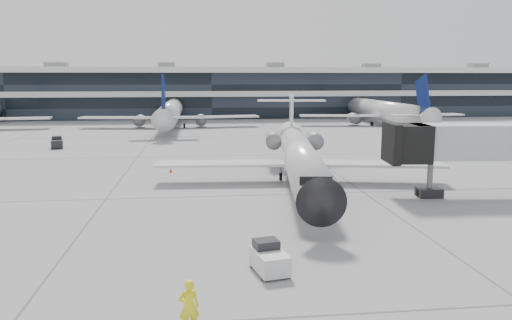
{
  "coord_description": "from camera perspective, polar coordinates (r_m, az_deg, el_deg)",
  "views": [
    {
      "loc": [
        -2.97,
        -37.51,
        9.06
      ],
      "look_at": [
        1.5,
        1.04,
        2.6
      ],
      "focal_mm": 35.0,
      "sensor_mm": 36.0,
      "label": 1
    }
  ],
  "objects": [
    {
      "name": "ramp_worker",
      "position": [
        18.57,
        -7.67,
        -16.29
      ],
      "size": [
        0.82,
        0.62,
        2.05
      ],
      "primitive_type": "imported",
      "rotation": [
        0.0,
        0.0,
        3.32
      ],
      "color": "yellow",
      "rests_on": "ground"
    },
    {
      "name": "traffic_cone",
      "position": [
        48.48,
        -9.71,
        -1.17
      ],
      "size": [
        0.4,
        0.4,
        0.5
      ],
      "rotation": [
        0.0,
        0.0,
        0.23
      ],
      "color": "#F73D0D",
      "rests_on": "ground"
    },
    {
      "name": "baggage_tug",
      "position": [
        23.85,
        1.51,
        -11.21
      ],
      "size": [
        1.76,
        2.48,
        1.43
      ],
      "rotation": [
        0.0,
        0.0,
        0.21
      ],
      "color": "silver",
      "rests_on": "ground"
    },
    {
      "name": "terminal",
      "position": [
        119.62,
        -5.23,
        7.47
      ],
      "size": [
        170.0,
        22.0,
        10.0
      ],
      "primitive_type": "cube",
      "color": "black",
      "rests_on": "ground"
    },
    {
      "name": "bg_jet_center",
      "position": [
        93.09,
        -9.69,
        3.73
      ],
      "size": [
        32.0,
        40.0,
        9.6
      ],
      "primitive_type": null,
      "color": "silver",
      "rests_on": "ground"
    },
    {
      "name": "bg_jet_right",
      "position": [
        99.31,
        14.07,
        3.93
      ],
      "size": [
        32.0,
        40.0,
        9.6
      ],
      "primitive_type": null,
      "color": "silver",
      "rests_on": "ground"
    },
    {
      "name": "far_tug",
      "position": [
        69.34,
        -21.79,
        1.83
      ],
      "size": [
        1.92,
        2.63,
        1.51
      ],
      "rotation": [
        0.0,
        0.0,
        0.24
      ],
      "color": "black",
      "rests_on": "ground"
    },
    {
      "name": "regional_jet",
      "position": [
        43.04,
        4.98,
        0.58
      ],
      "size": [
        24.93,
        31.11,
        7.19
      ],
      "rotation": [
        0.0,
        0.0,
        -0.13
      ],
      "color": "silver",
      "rests_on": "ground"
    },
    {
      "name": "ground",
      "position": [
        38.7,
        -2.03,
        -4.09
      ],
      "size": [
        220.0,
        220.0,
        0.0
      ],
      "primitive_type": "plane",
      "color": "gray",
      "rests_on": "ground"
    }
  ]
}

